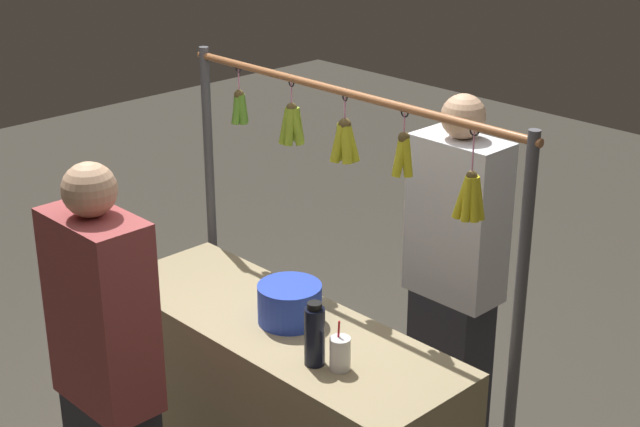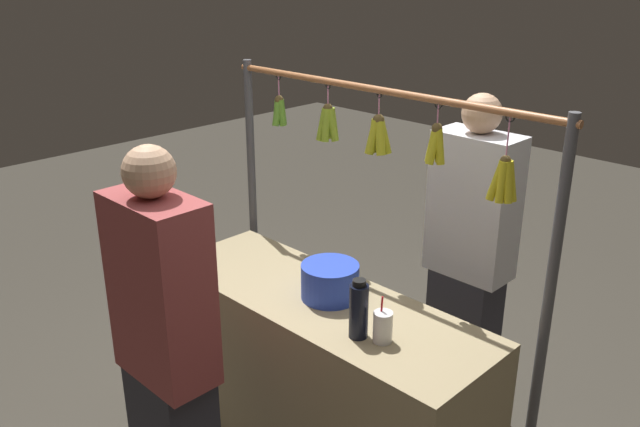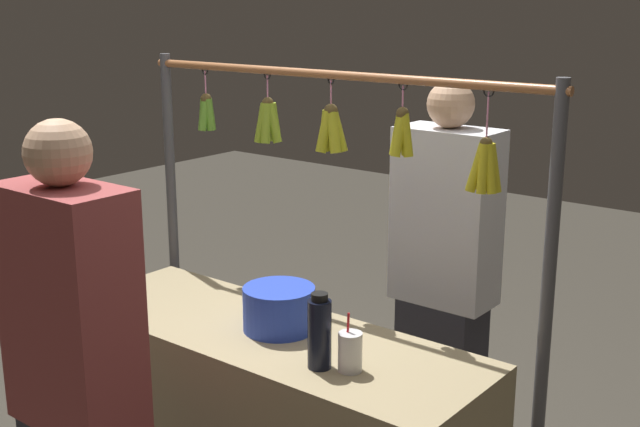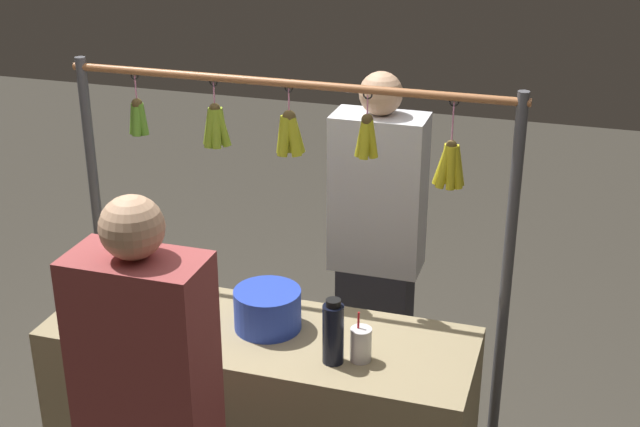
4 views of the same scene
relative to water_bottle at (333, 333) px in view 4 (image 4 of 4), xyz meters
name	(u,v)px [view 4 (image 4 of 4)]	position (x,y,z in m)	size (l,w,h in m)	color
market_counter	(262,423)	(0.34, -0.12, -0.56)	(1.67, 0.57, 0.87)	tan
display_rack	(292,203)	(0.32, -0.48, 0.27)	(1.84, 0.12, 1.80)	#4C4C51
water_bottle	(333,333)	(0.00, 0.00, 0.00)	(0.08, 0.08, 0.25)	black
blue_bucket	(268,309)	(0.31, -0.16, -0.04)	(0.26, 0.26, 0.16)	blue
drink_cup	(361,344)	(-0.09, -0.04, -0.06)	(0.08, 0.08, 0.19)	silver
vendor_person	(376,259)	(0.06, -0.90, -0.14)	(0.41, 0.22, 1.72)	#2D2D38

